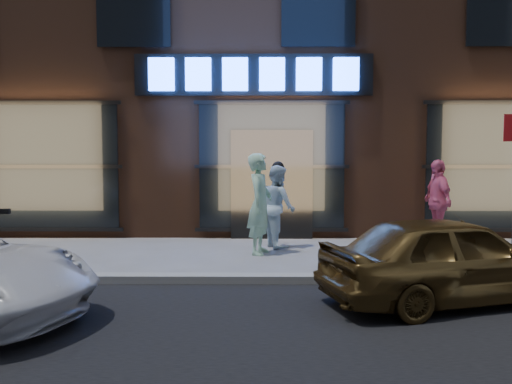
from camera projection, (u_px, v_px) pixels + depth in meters
ground at (278, 283)px, 7.17m from camera, size 90.00×90.00×0.00m
curb at (278, 279)px, 7.17m from camera, size 60.00×0.25×0.12m
storefront_building at (269, 44)px, 14.78m from camera, size 30.20×8.28×10.30m
man_bowtie at (260, 204)px, 9.28m from camera, size 0.60×0.77×1.88m
man_cap at (278, 206)px, 9.98m from camera, size 0.86×0.97×1.65m
passerby at (437, 202)px, 10.42m from camera, size 0.54×1.07×1.76m
gold_sedan at (450, 259)px, 6.16m from camera, size 3.49×2.18×1.11m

